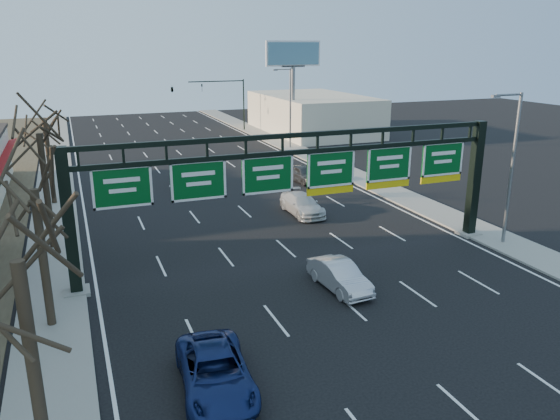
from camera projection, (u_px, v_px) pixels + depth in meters
name	position (u px, v px, depth m)	size (l,w,h in m)	color
ground	(372.00, 326.00, 23.37)	(160.00, 160.00, 0.00)	black
sidewalk_left	(54.00, 223.00, 36.73)	(3.00, 120.00, 0.12)	gray
sidewalk_right	(383.00, 188.00, 45.63)	(3.00, 120.00, 0.12)	gray
lane_markings	(236.00, 204.00, 41.19)	(21.60, 120.00, 0.01)	white
sign_gantry	(303.00, 180.00, 29.21)	(24.60, 1.20, 7.20)	black
building_right_distant	(313.00, 114.00, 74.15)	(12.00, 20.00, 5.00)	beige
tree_near	(11.00, 221.00, 13.18)	(3.60, 3.60, 8.86)	black
tree_gantry	(30.00, 164.00, 21.31)	(3.60, 3.60, 8.48)	black
tree_mid	(37.00, 115.00, 30.00)	(3.60, 3.60, 9.24)	black
tree_far	(42.00, 104.00, 39.02)	(3.60, 3.60, 8.86)	black
streetlight_near	(511.00, 161.00, 31.57)	(2.15, 0.22, 9.00)	slate
streetlight_far	(289.00, 104.00, 61.87)	(2.15, 0.22, 9.00)	slate
billboard_right	(293.00, 66.00, 66.03)	(7.00, 0.50, 12.00)	slate
traffic_signal_mast	(200.00, 92.00, 72.76)	(10.16, 0.54, 7.00)	black
car_blue_suv	(215.00, 372.00, 18.85)	(2.37, 5.14, 1.43)	navy
car_silver_sedan	(340.00, 276.00, 26.76)	(1.46, 4.19, 1.38)	silver
car_white_wagon	(302.00, 204.00, 38.68)	(1.96, 4.83, 1.40)	silver
car_grey_far	(303.00, 174.00, 47.71)	(1.72, 4.27, 1.45)	#3A3C3F
car_silver_distant	(194.00, 176.00, 46.34)	(1.72, 4.94, 1.63)	silver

